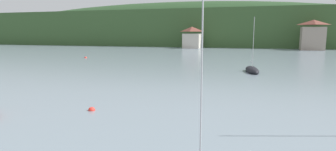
{
  "coord_description": "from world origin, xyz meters",
  "views": [
    {
      "loc": [
        7.88,
        16.61,
        5.35
      ],
      "look_at": [
        0.0,
        42.72,
        1.19
      ],
      "focal_mm": 30.05,
      "sensor_mm": 36.0,
      "label": 1
    }
  ],
  "objects": [
    {
      "name": "sailboat_far_7",
      "position": [
        7.9,
        56.48,
        0.26
      ],
      "size": [
        2.51,
        5.56,
        7.76
      ],
      "rotation": [
        0.0,
        0.0,
        4.9
      ],
      "color": "black",
      "rests_on": "ground_plane"
    },
    {
      "name": "shore_building_west",
      "position": [
        -12.72,
        113.75,
        3.62
      ],
      "size": [
        6.09,
        5.09,
        7.45
      ],
      "color": "beige",
      "rests_on": "ground_plane"
    },
    {
      "name": "shore_building_westcentral",
      "position": [
        25.45,
        113.52,
        4.51
      ],
      "size": [
        7.05,
        4.61,
        9.3
      ],
      "color": "gray",
      "rests_on": "ground_plane"
    },
    {
      "name": "mooring_buoy_mid",
      "position": [
        -2.68,
        33.21,
        0.0
      ],
      "size": [
        0.49,
        0.49,
        0.49
      ],
      "primitive_type": "sphere",
      "color": "red",
      "rests_on": "ground_plane"
    },
    {
      "name": "mooring_buoy_near",
      "position": [
        -26.44,
        69.1,
        0.0
      ],
      "size": [
        0.56,
        0.56,
        0.56
      ],
      "primitive_type": "sphere",
      "color": "red",
      "rests_on": "ground_plane"
    },
    {
      "name": "wooded_hillside",
      "position": [
        -16.69,
        157.77,
        6.02
      ],
      "size": [
        352.0,
        66.85,
        32.96
      ],
      "color": "#38562D",
      "rests_on": "ground_plane"
    }
  ]
}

